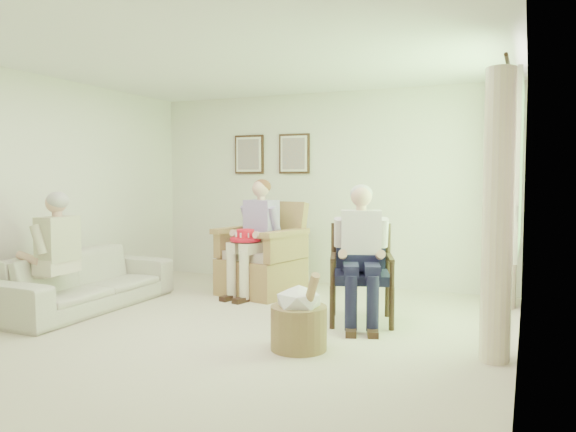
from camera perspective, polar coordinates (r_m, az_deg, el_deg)
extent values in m
plane|color=beige|center=(5.36, -6.29, -11.85)|extent=(5.50, 5.50, 0.00)
cube|color=silver|center=(7.67, 3.84, 2.79)|extent=(5.00, 0.04, 2.60)
cube|color=silver|center=(6.75, -25.18, 2.26)|extent=(0.04, 5.50, 2.60)
cube|color=silver|center=(4.48, 22.61, 1.64)|extent=(0.04, 5.50, 2.60)
cube|color=white|center=(5.28, -6.51, 16.44)|extent=(5.00, 5.50, 0.02)
cube|color=#2D6B23|center=(5.68, 22.53, 4.60)|extent=(0.02, 1.40, 1.50)
cube|color=white|center=(5.75, 22.64, 12.40)|extent=(0.04, 1.52, 0.06)
cube|color=white|center=(5.72, 22.22, -3.23)|extent=(0.04, 1.52, 0.06)
cylinder|color=#382114|center=(5.75, 21.73, 12.62)|extent=(0.03, 2.50, 0.03)
cylinder|color=beige|center=(4.71, 20.53, -0.03)|extent=(0.34, 0.34, 2.30)
cylinder|color=beige|center=(6.67, 21.35, 1.05)|extent=(0.34, 0.34, 2.30)
cube|color=#382114|center=(8.10, -3.96, 6.25)|extent=(0.45, 0.03, 0.55)
cube|color=silver|center=(8.08, -4.03, 6.25)|extent=(0.39, 0.01, 0.49)
cube|color=tan|center=(8.07, -4.05, 6.26)|extent=(0.33, 0.01, 0.43)
cube|color=#382114|center=(7.81, 0.65, 6.34)|extent=(0.45, 0.03, 0.55)
cube|color=silver|center=(7.79, 0.58, 6.35)|extent=(0.39, 0.01, 0.49)
cube|color=tan|center=(7.78, 0.56, 6.35)|extent=(0.33, 0.01, 0.43)
cube|color=#A6824E|center=(7.03, -2.73, -6.14)|extent=(0.86, 0.83, 0.45)
cube|color=beige|center=(6.96, -2.85, -3.92)|extent=(0.66, 0.64, 0.11)
cube|color=#A6824E|center=(7.27, -1.52, -1.12)|extent=(0.79, 0.24, 0.67)
cube|color=#A6824E|center=(7.15, -5.59, -2.77)|extent=(0.11, 0.77, 0.32)
cube|color=#A6824E|center=(6.81, 0.26, -3.09)|extent=(0.11, 0.77, 0.32)
cylinder|color=black|center=(5.57, 3.85, -9.01)|extent=(0.05, 0.05, 0.41)
cylinder|color=black|center=(5.42, 9.56, -9.44)|extent=(0.05, 0.05, 0.41)
cylinder|color=black|center=(6.06, 5.52, -7.95)|extent=(0.05, 0.05, 0.41)
cylinder|color=black|center=(5.92, 10.79, -8.30)|extent=(0.05, 0.05, 0.41)
cube|color=#1A1C39|center=(5.69, 7.45, -6.16)|extent=(0.55, 0.53, 0.09)
cube|color=#1A1C39|center=(5.89, 8.15, -3.32)|extent=(0.51, 0.07, 0.47)
imported|color=beige|center=(6.66, -19.88, -6.16)|extent=(2.15, 0.84, 0.63)
cube|color=beige|center=(6.93, -2.86, -2.59)|extent=(0.40, 0.26, 0.16)
cube|color=#A38EC8|center=(6.93, -2.80, -0.27)|extent=(0.39, 0.24, 0.46)
sphere|color=#DDAD8E|center=(6.90, -2.84, 2.79)|extent=(0.21, 0.21, 0.21)
ellipsoid|color=brown|center=(6.92, -2.75, 3.00)|extent=(0.22, 0.22, 0.18)
cube|color=beige|center=(6.79, -4.44, -3.16)|extent=(0.14, 0.44, 0.13)
cube|color=beige|center=(6.70, -2.92, -3.25)|extent=(0.14, 0.44, 0.13)
cylinder|color=beige|center=(6.66, -5.23, -5.94)|extent=(0.12, 0.12, 0.57)
cylinder|color=beige|center=(6.57, -3.69, -6.07)|extent=(0.12, 0.12, 0.57)
cube|color=#181834|center=(5.66, 7.47, -4.59)|extent=(0.40, 0.26, 0.16)
cube|color=silver|center=(5.65, 7.55, -1.76)|extent=(0.39, 0.24, 0.46)
sphere|color=#DDAD8E|center=(5.61, 7.55, 2.00)|extent=(0.21, 0.21, 0.21)
ellipsoid|color=#B7B2AD|center=(5.64, 7.62, 2.26)|extent=(0.22, 0.22, 0.18)
cube|color=#181834|center=(5.49, 5.82, -5.38)|extent=(0.14, 0.44, 0.13)
cube|color=#181834|center=(5.43, 7.84, -5.49)|extent=(0.14, 0.44, 0.13)
cylinder|color=#181834|center=(5.36, 5.15, -8.65)|extent=(0.12, 0.12, 0.52)
cylinder|color=#181834|center=(5.30, 7.23, -8.81)|extent=(0.12, 0.12, 0.52)
cube|color=beige|center=(6.34, -22.41, -4.63)|extent=(0.42, 0.26, 0.16)
cube|color=#BEBA93|center=(6.32, -22.35, -2.09)|extent=(0.41, 0.24, 0.46)
sphere|color=#DDAD8E|center=(6.29, -22.50, 1.26)|extent=(0.21, 0.21, 0.21)
ellipsoid|color=#B7B2AD|center=(6.30, -22.35, 1.49)|extent=(0.22, 0.22, 0.18)
cube|color=beige|center=(6.27, -24.48, -5.24)|extent=(0.14, 0.44, 0.13)
cube|color=beige|center=(6.13, -23.22, -5.42)|extent=(0.14, 0.44, 0.13)
cylinder|color=beige|center=(6.18, -25.80, -7.68)|extent=(0.12, 0.12, 0.44)
cylinder|color=beige|center=(6.04, -24.54, -7.92)|extent=(0.12, 0.12, 0.44)
cylinder|color=red|center=(6.71, -4.35, -2.38)|extent=(0.37, 0.37, 0.04)
cylinder|color=red|center=(6.71, -4.35, -1.87)|extent=(0.21, 0.21, 0.12)
cube|color=white|center=(6.66, -3.51, -1.91)|extent=(0.05, 0.01, 0.05)
cube|color=white|center=(6.74, -3.45, -1.84)|extent=(0.04, 0.04, 0.05)
cube|color=white|center=(6.80, -3.92, -1.79)|extent=(0.01, 0.04, 0.05)
cube|color=white|center=(6.81, -4.63, -1.78)|extent=(0.04, 0.04, 0.05)
cube|color=white|center=(6.76, -5.18, -1.83)|extent=(0.04, 0.01, 0.05)
cube|color=white|center=(6.68, -5.25, -1.91)|extent=(0.04, 0.04, 0.05)
cube|color=white|center=(6.61, -4.79, -1.96)|extent=(0.01, 0.04, 0.05)
cube|color=white|center=(6.60, -4.06, -1.96)|extent=(0.04, 0.04, 0.05)
cylinder|color=tan|center=(4.84, 1.10, -11.28)|extent=(0.63, 0.63, 0.37)
ellipsoid|color=white|center=(4.78, 1.11, -8.51)|extent=(0.42, 0.42, 0.25)
cylinder|color=#A57F56|center=(4.70, 2.07, -8.75)|extent=(0.19, 0.34, 0.55)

